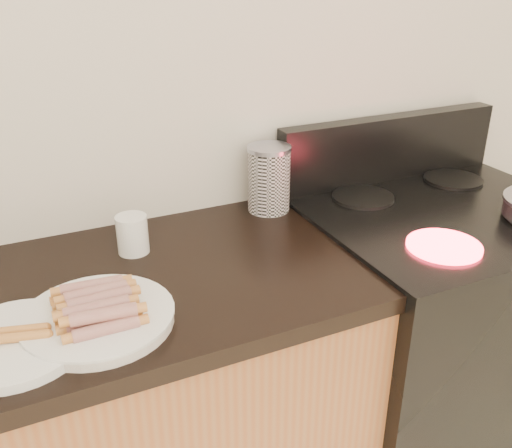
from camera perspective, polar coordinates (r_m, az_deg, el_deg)
name	(u,v)px	position (r m, az deg, el deg)	size (l,w,h in m)	color
wall_back	(130,70)	(1.47, -12.47, 14.78)	(4.00, 0.04, 2.60)	silver
stove	(428,343)	(1.90, 16.80, -11.33)	(0.76, 0.65, 0.91)	black
stove_panel	(389,148)	(1.84, 13.19, 7.44)	(0.76, 0.06, 0.20)	black
burner_near_left	(444,246)	(1.45, 18.29, -2.10)	(0.18, 0.18, 0.01)	#FF1E2D
burner_far_left	(363,197)	(1.69, 10.64, 2.65)	(0.18, 0.18, 0.01)	black
burner_far_right	(453,180)	(1.90, 19.10, 4.22)	(0.18, 0.18, 0.01)	black
main_plate	(98,320)	(1.17, -15.48, -9.20)	(0.29, 0.29, 0.02)	white
side_plate	(15,343)	(1.16, -22.96, -10.87)	(0.27, 0.27, 0.02)	white
hotdog_pile	(96,305)	(1.15, -15.67, -7.85)	(0.12, 0.17, 0.05)	#9E3021
plain_sausages	(13,334)	(1.15, -23.12, -10.10)	(0.12, 0.07, 0.02)	#DE8156
canister	(269,179)	(1.58, 1.30, 4.56)	(0.12, 0.12, 0.19)	silver
mug	(132,234)	(1.40, -12.25, -1.02)	(0.08, 0.08, 0.09)	white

